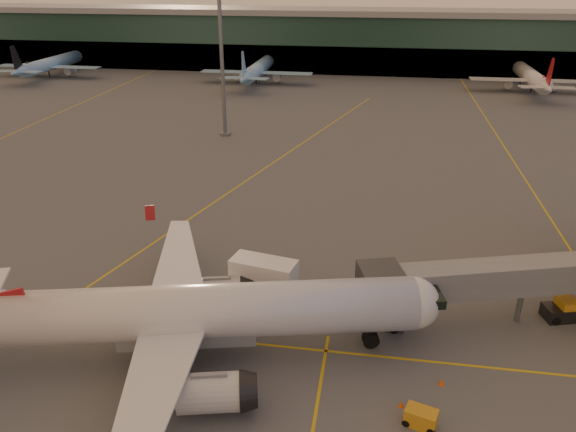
% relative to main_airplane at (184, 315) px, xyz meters
% --- Properties ---
extents(ground, '(600.00, 600.00, 0.00)m').
position_rel_main_airplane_xyz_m(ground, '(5.87, -2.44, -4.05)').
color(ground, '#4C4F54').
rests_on(ground, ground).
extents(taxi_markings, '(100.12, 173.00, 0.01)m').
position_rel_main_airplane_xyz_m(taxi_markings, '(-1.45, 42.05, -4.04)').
color(taxi_markings, gold).
rests_on(taxi_markings, ground).
extents(terminal, '(400.00, 20.00, 17.60)m').
position_rel_main_airplane_xyz_m(terminal, '(5.87, 139.36, 4.71)').
color(terminal, '#19382D').
rests_on(terminal, ground).
extents(mast_west_near, '(2.40, 2.40, 25.60)m').
position_rel_main_airplane_xyz_m(mast_west_near, '(-14.13, 63.56, 10.81)').
color(mast_west_near, slate).
rests_on(mast_west_near, ground).
extents(distant_aircraft_row, '(350.00, 34.00, 13.00)m').
position_rel_main_airplane_xyz_m(distant_aircraft_row, '(16.70, 115.56, -4.05)').
color(distant_aircraft_row, '#8ABCE7').
rests_on(distant_aircraft_row, ground).
extents(main_airplane, '(40.81, 37.15, 12.46)m').
position_rel_main_airplane_xyz_m(main_airplane, '(0.00, 0.00, 0.00)').
color(main_airplane, silver).
rests_on(main_airplane, ground).
extents(jet_bridge, '(29.32, 11.64, 6.07)m').
position_rel_main_airplane_xyz_m(jet_bridge, '(28.58, 10.14, 0.23)').
color(jet_bridge, slate).
rests_on(jet_bridge, ground).
extents(catering_truck, '(6.32, 3.77, 4.59)m').
position_rel_main_airplane_xyz_m(catering_truck, '(4.57, 8.59, -1.44)').
color(catering_truck, '#A13C17').
rests_on(catering_truck, ground).
extents(gpu_cart, '(2.48, 1.90, 1.28)m').
position_rel_main_airplane_xyz_m(gpu_cart, '(18.06, -4.46, -3.42)').
color(gpu_cart, orange).
rests_on(gpu_cart, ground).
extents(pushback_tug, '(4.17, 2.93, 1.94)m').
position_rel_main_airplane_xyz_m(pushback_tug, '(31.41, 10.70, -3.26)').
color(pushback_tug, black).
rests_on(pushback_tug, ground).
extents(cone_nose, '(0.42, 0.42, 0.54)m').
position_rel_main_airplane_xyz_m(cone_nose, '(19.83, -0.05, -3.79)').
color(cone_nose, '#FF540D').
rests_on(cone_nose, ground).
extents(cone_wing_left, '(0.47, 0.47, 0.60)m').
position_rel_main_airplane_xyz_m(cone_wing_left, '(-0.29, 16.40, -3.76)').
color(cone_wing_left, '#FF540D').
rests_on(cone_wing_left, ground).
extents(cone_fwd, '(0.38, 0.38, 0.48)m').
position_rel_main_airplane_xyz_m(cone_fwd, '(16.82, -2.89, -3.82)').
color(cone_fwd, '#FF540D').
rests_on(cone_fwd, ground).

